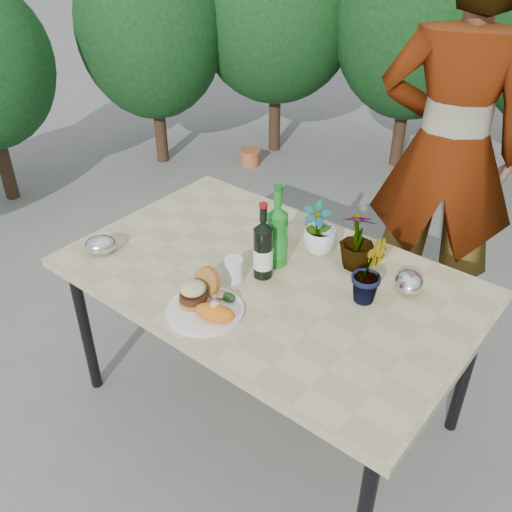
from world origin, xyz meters
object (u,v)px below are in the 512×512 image
Objects in this scene: wine_bottle at (263,250)px; dinner_plate at (205,311)px; person at (449,152)px; patio_table at (269,286)px.

dinner_plate is at bearing -109.22° from wine_bottle.
wine_bottle is 1.13m from person.
patio_table is at bearing 34.18° from wine_bottle.
person is at bearing 77.67° from patio_table.
person is (0.27, 1.41, 0.21)m from dinner_plate.
dinner_plate is at bearing -96.06° from patio_table.
wine_bottle is (0.02, 0.31, 0.11)m from dinner_plate.
person is (0.24, 1.08, 0.28)m from patio_table.
dinner_plate is 0.33m from wine_bottle.
dinner_plate is 0.87× the size of wine_bottle.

